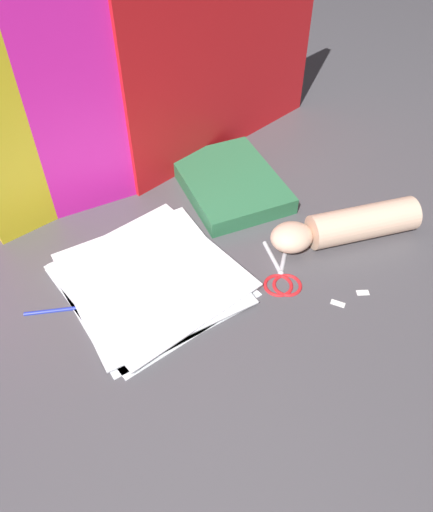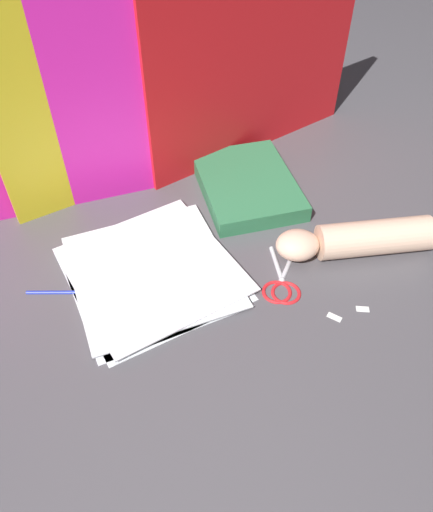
{
  "view_description": "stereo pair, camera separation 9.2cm",
  "coord_description": "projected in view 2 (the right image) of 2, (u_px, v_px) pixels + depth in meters",
  "views": [
    {
      "loc": [
        -0.35,
        -0.54,
        0.72
      ],
      "look_at": [
        0.01,
        -0.02,
        0.06
      ],
      "focal_mm": 35.0,
      "sensor_mm": 36.0,
      "label": 1
    },
    {
      "loc": [
        -0.27,
        -0.59,
        0.72
      ],
      "look_at": [
        0.01,
        -0.02,
        0.06
      ],
      "focal_mm": 35.0,
      "sensor_mm": 36.0,
      "label": 2
    }
  ],
  "objects": [
    {
      "name": "ground_plane",
      "position": [
        206.0,
        274.0,
        0.97
      ],
      "size": [
        6.0,
        6.0,
        0.0
      ],
      "primitive_type": "plane",
      "color": "#4C494F"
    },
    {
      "name": "backdrop_panel_center",
      "position": [
        126.0,
        82.0,
        1.0
      ],
      "size": [
        0.57,
        0.08,
        0.48
      ],
      "color": "yellow",
      "rests_on": "ground_plane"
    },
    {
      "name": "backdrop_panel_right",
      "position": [
        256.0,
        58.0,
        1.1
      ],
      "size": [
        0.57,
        0.12,
        0.46
      ],
      "color": "red",
      "rests_on": "ground_plane"
    },
    {
      "name": "paper_stack",
      "position": [
        151.0,
        272.0,
        0.96
      ],
      "size": [
        0.32,
        0.34,
        0.01
      ],
      "color": "white",
      "rests_on": "ground_plane"
    },
    {
      "name": "book_closed",
      "position": [
        247.0,
        185.0,
        1.13
      ],
      "size": [
        0.25,
        0.3,
        0.04
      ],
      "color": "#2D7247",
      "rests_on": "ground_plane"
    },
    {
      "name": "scissors",
      "position": [
        282.0,
        284.0,
        0.94
      ],
      "size": [
        0.13,
        0.15,
        0.01
      ],
      "color": "silver",
      "rests_on": "ground_plane"
    },
    {
      "name": "hand_forearm",
      "position": [
        357.0,
        239.0,
        0.98
      ],
      "size": [
        0.32,
        0.17,
        0.07
      ],
      "color": "beige",
      "rests_on": "ground_plane"
    },
    {
      "name": "paper_scrap_near",
      "position": [
        334.0,
        317.0,
        0.89
      ],
      "size": [
        0.02,
        0.03,
        0.0
      ],
      "color": "white",
      "rests_on": "ground_plane"
    },
    {
      "name": "paper_scrap_mid",
      "position": [
        363.0,
        309.0,
        0.91
      ],
      "size": [
        0.03,
        0.02,
        0.0
      ],
      "color": "white",
      "rests_on": "ground_plane"
    },
    {
      "name": "pen",
      "position": [
        63.0,
        291.0,
        0.93
      ],
      "size": [
        0.13,
        0.07,
        0.01
      ],
      "color": "#2333B2",
      "rests_on": "ground_plane"
    }
  ]
}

